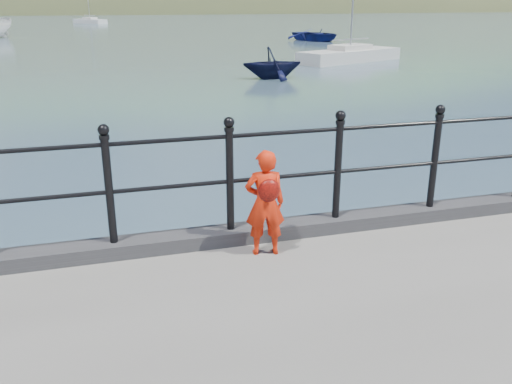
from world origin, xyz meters
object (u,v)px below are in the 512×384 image
object	(u,v)px
launch_navy	(272,63)
sailboat_near	(350,56)
railing	(171,172)
child	(265,202)
sailboat_deep	(90,21)
launch_blue	(316,35)

from	to	relation	value
launch_navy	sailboat_near	distance (m)	9.06
railing	launch_navy	size ratio (longest dim) A/B	6.52
railing	child	size ratio (longest dim) A/B	16.73
launch_navy	sailboat_deep	size ratio (longest dim) A/B	0.30
child	sailboat_near	distance (m)	28.84
child	launch_navy	xyz separation A→B (m)	(6.38, 19.65, -0.82)
launch_navy	sailboat_near	bearing A→B (deg)	-49.13
child	launch_blue	bearing A→B (deg)	-103.45
railing	sailboat_near	distance (m)	28.93
launch_navy	sailboat_deep	bearing A→B (deg)	6.04
sailboat_deep	launch_navy	bearing A→B (deg)	-31.65
launch_navy	sailboat_near	world-z (taller)	sailboat_near
sailboat_deep	sailboat_near	size ratio (longest dim) A/B	0.96
launch_blue	sailboat_deep	bearing A→B (deg)	92.30
child	launch_blue	distance (m)	46.79
launch_blue	sailboat_deep	world-z (taller)	sailboat_deep
child	sailboat_deep	distance (m)	91.68
launch_blue	sailboat_near	bearing A→B (deg)	-125.80
child	sailboat_near	xyz separation A→B (m)	(13.18, 25.62, -1.21)
launch_blue	sailboat_deep	xyz separation A→B (m)	(-19.92, 48.53, -0.21)
child	launch_navy	distance (m)	20.67
railing	launch_navy	distance (m)	20.62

